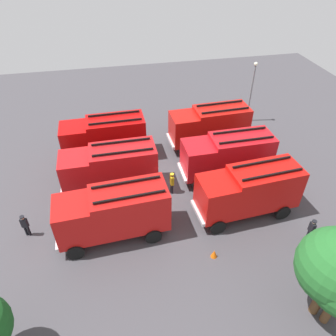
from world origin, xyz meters
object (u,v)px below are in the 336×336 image
fire_truck_5 (114,212)px  firefighter_2 (202,125)px  fire_truck_3 (110,167)px  firefighter_3 (172,182)px  traffic_cone_0 (214,254)px  firefighter_1 (311,229)px  lamppost (252,88)px  fire_truck_2 (227,155)px  firefighter_4 (85,134)px  traffic_cone_1 (212,153)px  fire_truck_1 (104,136)px  fire_truck_4 (249,190)px  fire_truck_0 (210,125)px  firefighter_0 (25,225)px

fire_truck_5 → firefighter_2: 14.43m
fire_truck_3 → firefighter_2: size_ratio=3.94×
firefighter_3 → traffic_cone_0: (-1.31, 6.37, -0.75)m
firefighter_1 → fire_truck_5: bearing=168.8°
fire_truck_3 → lamppost: 16.71m
fire_truck_2 → firefighter_1: 8.12m
firefighter_2 → firefighter_1: bearing=-145.6°
firefighter_4 → lamppost: bearing=179.9°
fire_truck_5 → traffic_cone_0: 6.82m
firefighter_2 → traffic_cone_1: size_ratio=3.30×
fire_truck_1 → firefighter_3: (-4.65, 5.82, -1.11)m
fire_truck_4 → lamppost: bearing=-117.6°
fire_truck_1 → traffic_cone_1: bearing=168.0°
fire_truck_4 → lamppost: 13.75m
fire_truck_0 → fire_truck_5: same height
firefighter_0 → lamppost: size_ratio=0.28×
fire_truck_4 → firefighter_3: 5.75m
fire_truck_2 → traffic_cone_0: (3.39, 7.44, -1.86)m
traffic_cone_0 → fire_truck_1: bearing=-63.9°
fire_truck_3 → traffic_cone_0: size_ratio=12.48×
fire_truck_2 → firefighter_2: bearing=-90.7°
firefighter_0 → fire_truck_0: bearing=134.2°
fire_truck_0 → fire_truck_2: 4.73m
firefighter_4 → lamppost: 16.85m
fire_truck_1 → firefighter_4: fire_truck_1 is taller
fire_truck_4 → traffic_cone_1: 7.38m
fire_truck_1 → traffic_cone_1: fire_truck_1 is taller
firefighter_2 → traffic_cone_1: bearing=-159.8°
fire_truck_2 → traffic_cone_0: 8.39m
fire_truck_2 → firefighter_0: 15.38m
fire_truck_4 → fire_truck_5: bearing=-3.0°
fire_truck_2 → lamppost: (-5.42, -8.33, 1.52)m
fire_truck_2 → fire_truck_3: bearing=-2.5°
fire_truck_4 → traffic_cone_1: (0.10, -7.14, -1.88)m
fire_truck_2 → fire_truck_3: same height
fire_truck_1 → fire_truck_3: size_ratio=1.00×
traffic_cone_0 → firefighter_0: bearing=-19.8°
firefighter_1 → firefighter_0: bearing=169.5°
fire_truck_3 → firefighter_3: size_ratio=3.94×
firefighter_3 → fire_truck_4: bearing=-36.8°
firefighter_0 → firefighter_1: 18.55m
traffic_cone_0 → fire_truck_4: bearing=-136.3°
firefighter_0 → traffic_cone_1: (-14.88, -6.18, -0.72)m
fire_truck_4 → traffic_cone_1: bearing=-93.5°
firefighter_4 → firefighter_2: bearing=172.7°
fire_truck_0 → traffic_cone_0: (3.44, 12.17, -1.86)m
fire_truck_5 → firefighter_3: 5.72m
firefighter_1 → traffic_cone_1: bearing=109.7°
traffic_cone_0 → fire_truck_3: bearing=-53.3°
fire_truck_3 → firefighter_2: bearing=-146.0°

